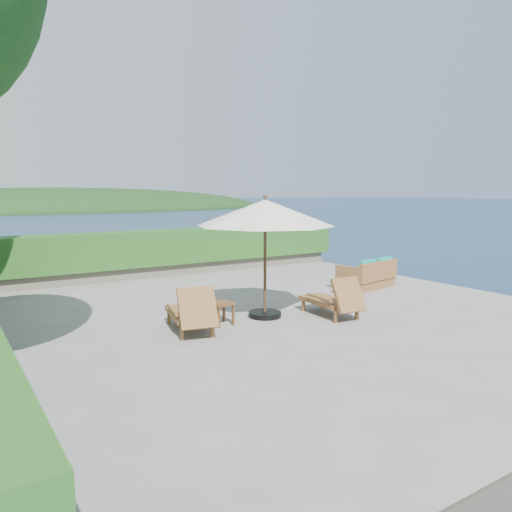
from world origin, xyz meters
TOP-DOWN VIEW (x-y plane):
  - ground at (0.00, 0.00)m, footprint 12.00×12.00m
  - foundation at (0.00, 0.00)m, footprint 12.00×12.00m
  - ocean at (0.00, 0.00)m, footprint 600.00×600.00m
  - offshore_island at (25.00, 140.00)m, footprint 126.00×57.60m
  - planter_wall_far at (0.00, 5.60)m, footprint 12.00×0.60m
  - hedge_far at (0.00, 5.60)m, footprint 12.40×0.90m
  - patio_umbrella at (-0.11, -0.16)m, footprint 2.91×2.91m
  - lounge_left at (-1.83, -0.36)m, footprint 0.96×1.66m
  - lounge_right at (1.05, -0.90)m, footprint 0.74×1.53m
  - side_table at (-1.14, -0.22)m, footprint 0.44×0.44m
  - wicker_loveseat at (3.83, 0.89)m, footprint 1.73×1.10m

SIDE VIEW (x-z plane):
  - offshore_island at x=25.00m, z-range -9.30..3.30m
  - ocean at x=0.00m, z-range -3.00..-3.00m
  - foundation at x=0.00m, z-range -3.05..-0.05m
  - ground at x=0.00m, z-range 0.00..0.00m
  - planter_wall_far at x=0.00m, z-range 0.00..0.36m
  - wicker_loveseat at x=3.83m, z-range -0.09..0.70m
  - lounge_right at x=1.05m, z-range -0.07..0.79m
  - side_table at x=-1.14m, z-range 0.14..0.58m
  - lounge_left at x=-1.83m, z-range -0.07..0.83m
  - hedge_far at x=0.00m, z-range 0.35..1.35m
  - patio_umbrella at x=-0.11m, z-range 0.84..3.29m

